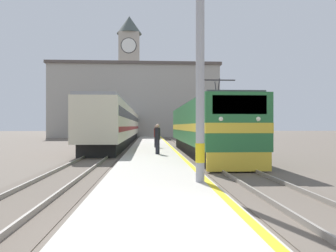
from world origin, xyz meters
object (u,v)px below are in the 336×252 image
Objects in this scene: passenger_train at (124,125)px; catenary_mast at (203,56)px; person_on_platform at (156,136)px; clock_tower at (129,72)px; second_waiting_passenger at (158,138)px; locomotive_train at (204,128)px.

passenger_train is 33.35m from catenary_mast.
clock_tower is at bearing 96.02° from person_on_platform.
catenary_mast is 4.24× the size of second_waiting_passenger.
catenary_mast is at bearing -83.67° from second_waiting_passenger.
passenger_train is at bearing -87.90° from clock_tower.
catenary_mast is (-2.15, -12.54, 2.31)m from locomotive_train.
second_waiting_passenger is 55.36m from clock_tower.
locomotive_train is at bearing -80.87° from clock_tower.
person_on_platform is 0.96× the size of second_waiting_passenger.
locomotive_train is 53.35m from clock_tower.
passenger_train is 26.34× the size of person_on_platform.
clock_tower reaches higher than passenger_train.
person_on_platform is at bearing 89.66° from second_waiting_passenger.
passenger_train is (-7.10, 20.39, 0.32)m from locomotive_train.
passenger_train is 5.96× the size of catenary_mast.
locomotive_train reaches higher than second_waiting_passenger.
locomotive_train is at bearing -70.81° from passenger_train.
person_on_platform is 49.31m from clock_tower.
passenger_train is 23.07m from second_waiting_passenger.
second_waiting_passenger is (-3.28, -2.35, -0.60)m from locomotive_train.
catenary_mast reaches higher than second_waiting_passenger.
locomotive_train is 4.08m from second_waiting_passenger.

